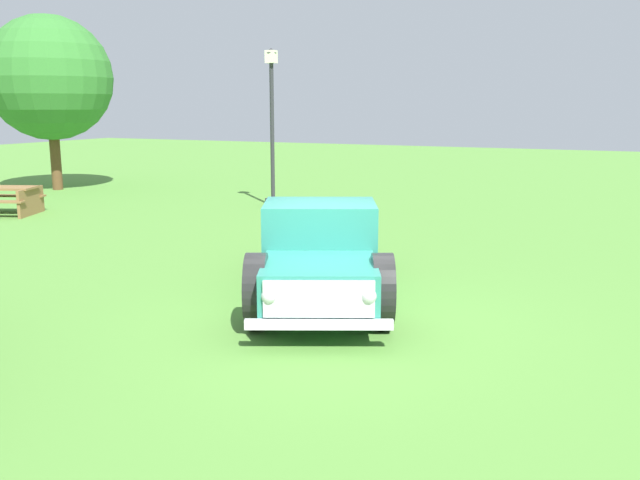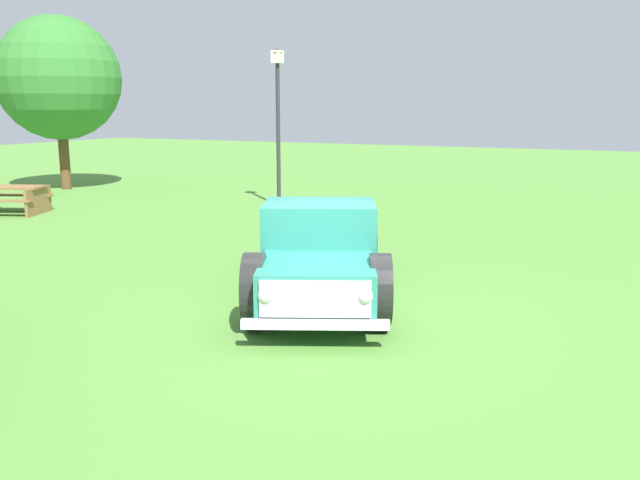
% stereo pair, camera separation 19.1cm
% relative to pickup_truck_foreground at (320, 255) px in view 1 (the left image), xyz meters
% --- Properties ---
extents(ground_plane, '(80.00, 80.00, 0.00)m').
position_rel_pickup_truck_foreground_xyz_m(ground_plane, '(-0.57, -0.44, -0.74)').
color(ground_plane, '#548C38').
extents(pickup_truck_foreground, '(5.34, 3.70, 1.55)m').
position_rel_pickup_truck_foreground_xyz_m(pickup_truck_foreground, '(0.00, 0.00, 0.00)').
color(pickup_truck_foreground, '#2D8475').
rests_on(pickup_truck_foreground, ground_plane).
extents(lamp_post_near, '(0.36, 0.36, 4.62)m').
position_rel_pickup_truck_foreground_xyz_m(lamp_post_near, '(8.51, 5.46, 1.68)').
color(lamp_post_near, '#2D2D33').
rests_on(lamp_post_near, ground_plane).
extents(picnic_table, '(2.03, 2.21, 0.78)m').
position_rel_pickup_truck_foreground_xyz_m(picnic_table, '(3.98, 11.52, -0.24)').
color(picnic_table, olive).
rests_on(picnic_table, ground_plane).
extents(oak_tree_west, '(4.32, 4.32, 6.08)m').
position_rel_pickup_truck_foreground_xyz_m(oak_tree_west, '(8.84, 14.47, 3.17)').
color(oak_tree_west, brown).
rests_on(oak_tree_west, ground_plane).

